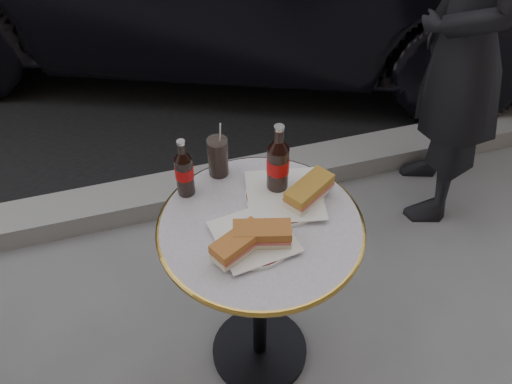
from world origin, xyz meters
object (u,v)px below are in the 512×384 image
object	(u,v)px
cola_bottle_right	(278,159)
plate_right	(285,197)
cola_glass	(218,157)
cola_bottle_left	(184,167)
pedestrian	(468,44)
bistro_table	(260,297)
plate_left	(254,238)

from	to	relation	value
cola_bottle_right	plate_right	bearing A→B (deg)	-76.69
cola_bottle_right	cola_glass	xyz separation A→B (m)	(-0.16, 0.13, -0.06)
plate_right	cola_bottle_left	bearing A→B (deg)	158.50
cola_bottle_left	cola_glass	xyz separation A→B (m)	(0.12, 0.06, -0.04)
plate_right	pedestrian	bearing A→B (deg)	29.18
cola_glass	pedestrian	bearing A→B (deg)	17.51
bistro_table	cola_glass	distance (m)	0.51
plate_right	cola_bottle_right	distance (m)	0.13
bistro_table	plate_right	bearing A→B (deg)	39.43
pedestrian	plate_right	bearing A→B (deg)	-41.97
bistro_table	cola_bottle_right	xyz separation A→B (m)	(0.09, 0.13, 0.49)
bistro_table	cola_bottle_left	bearing A→B (deg)	133.13
cola_bottle_left	cola_bottle_right	bearing A→B (deg)	-13.97
plate_left	plate_right	bearing A→B (deg)	44.57
bistro_table	cola_bottle_right	world-z (taller)	cola_bottle_right
bistro_table	cola_bottle_left	size ratio (longest dim) A/B	3.55
cola_bottle_left	plate_left	bearing A→B (deg)	-59.06
plate_left	cola_glass	size ratio (longest dim) A/B	1.65
plate_left	pedestrian	bearing A→B (deg)	31.54
cola_bottle_left	cola_bottle_right	xyz separation A→B (m)	(0.27, -0.07, 0.02)
cola_bottle_right	cola_glass	bearing A→B (deg)	141.12
plate_right	cola_bottle_left	distance (m)	0.32
cola_bottle_right	pedestrian	world-z (taller)	pedestrian
bistro_table	cola_glass	bearing A→B (deg)	104.51
plate_right	cola_bottle_left	xyz separation A→B (m)	(-0.29, 0.11, 0.10)
plate_left	cola_bottle_left	bearing A→B (deg)	120.94
plate_right	cola_glass	size ratio (longest dim) A/B	1.79
cola_bottle_left	plate_right	bearing A→B (deg)	-21.50
bistro_table	cola_bottle_right	distance (m)	0.52
cola_bottle_right	pedestrian	xyz separation A→B (m)	(0.93, 0.47, -0.02)
plate_left	cola_bottle_right	bearing A→B (deg)	54.72
cola_glass	pedestrian	distance (m)	1.14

